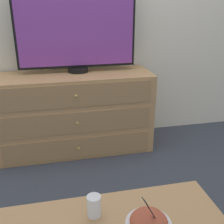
% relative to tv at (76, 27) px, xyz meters
% --- Properties ---
extents(ground_plane, '(12.00, 12.00, 0.00)m').
position_rel_tv_xyz_m(ground_plane, '(-0.05, 0.17, -1.09)').
color(ground_plane, '#383D47').
extents(wall_back, '(12.00, 0.05, 2.60)m').
position_rel_tv_xyz_m(wall_back, '(-0.05, 0.20, 0.21)').
color(wall_back, silver).
rests_on(wall_back, ground_plane).
extents(dresser, '(1.36, 0.47, 0.71)m').
position_rel_tv_xyz_m(dresser, '(-0.05, -0.08, -0.74)').
color(dresser, tan).
rests_on(dresser, ground_plane).
extents(tv, '(1.01, 0.17, 0.74)m').
position_rel_tv_xyz_m(tv, '(0.00, 0.00, 0.00)').
color(tv, black).
rests_on(tv, dresser).
extents(takeout_bowl, '(0.20, 0.20, 0.19)m').
position_rel_tv_xyz_m(takeout_bowl, '(0.12, -1.57, -0.65)').
color(takeout_bowl, silver).
rests_on(takeout_bowl, coffee_table).
extents(drink_cup, '(0.06, 0.06, 0.10)m').
position_rel_tv_xyz_m(drink_cup, '(-0.09, -1.44, -0.64)').
color(drink_cup, beige).
rests_on(drink_cup, coffee_table).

